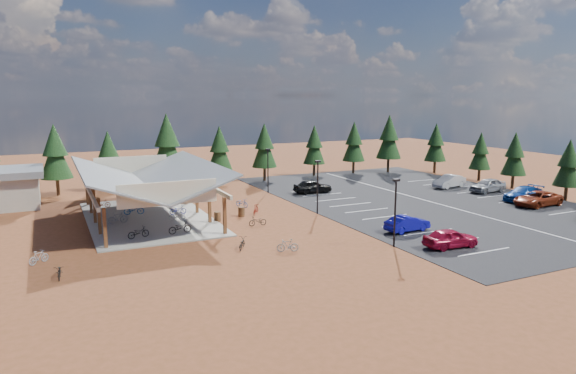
{
  "coord_description": "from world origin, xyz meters",
  "views": [
    {
      "loc": [
        -18.07,
        -40.12,
        11.17
      ],
      "look_at": [
        3.21,
        4.8,
        2.28
      ],
      "focal_mm": 32.0,
      "sensor_mm": 36.0,
      "label": 1
    }
  ],
  "objects_px": {
    "car_7": "(523,194)",
    "bike_8": "(59,272)",
    "bike_9": "(39,257)",
    "car_4": "(313,186)",
    "bike_4": "(180,228)",
    "car_1": "(407,223)",
    "lamp_post_0": "(395,208)",
    "car_0": "(450,238)",
    "bike_7": "(169,196)",
    "bike_15": "(256,209)",
    "bike_pavilion": "(147,177)",
    "bike_16": "(258,221)",
    "lamp_post_2": "(268,167)",
    "bike_6": "(178,210)",
    "bike_0": "(138,232)",
    "bike_5": "(177,216)",
    "lamp_post_1": "(318,183)",
    "car_9": "(449,181)",
    "bike_13": "(288,245)",
    "bike_1": "(118,218)",
    "bike_3": "(103,204)",
    "trash_bin_1": "(241,212)",
    "car_8": "(488,185)",
    "bike_14": "(242,203)",
    "bike_12": "(242,243)",
    "trash_bin_0": "(217,217)",
    "car_6": "(538,199)"
  },
  "relations": [
    {
      "from": "car_7",
      "to": "bike_8",
      "type": "bearing_deg",
      "value": -93.03
    },
    {
      "from": "bike_9",
      "to": "car_4",
      "type": "height_order",
      "value": "car_4"
    },
    {
      "from": "bike_4",
      "to": "car_1",
      "type": "height_order",
      "value": "car_1"
    },
    {
      "from": "lamp_post_0",
      "to": "car_0",
      "type": "bearing_deg",
      "value": -29.68
    },
    {
      "from": "bike_7",
      "to": "bike_15",
      "type": "relative_size",
      "value": 1.18
    },
    {
      "from": "bike_pavilion",
      "to": "bike_16",
      "type": "distance_m",
      "value": 11.13
    },
    {
      "from": "lamp_post_2",
      "to": "bike_6",
      "type": "distance_m",
      "value": 14.27
    },
    {
      "from": "bike_0",
      "to": "bike_5",
      "type": "bearing_deg",
      "value": -56.08
    },
    {
      "from": "bike_4",
      "to": "bike_9",
      "type": "bearing_deg",
      "value": 102.29
    },
    {
      "from": "bike_pavilion",
      "to": "lamp_post_1",
      "type": "height_order",
      "value": "lamp_post_1"
    },
    {
      "from": "bike_0",
      "to": "car_9",
      "type": "height_order",
      "value": "car_9"
    },
    {
      "from": "bike_5",
      "to": "bike_13",
      "type": "distance_m",
      "value": 13.43
    },
    {
      "from": "bike_pavilion",
      "to": "bike_13",
      "type": "height_order",
      "value": "bike_pavilion"
    },
    {
      "from": "bike_1",
      "to": "bike_6",
      "type": "xyz_separation_m",
      "value": [
        5.59,
        1.24,
        -0.09
      ]
    },
    {
      "from": "bike_1",
      "to": "car_7",
      "type": "height_order",
      "value": "car_7"
    },
    {
      "from": "bike_3",
      "to": "bike_5",
      "type": "distance_m",
      "value": 10.02
    },
    {
      "from": "car_1",
      "to": "bike_8",
      "type": "bearing_deg",
      "value": 84.43
    },
    {
      "from": "trash_bin_1",
      "to": "bike_8",
      "type": "height_order",
      "value": "trash_bin_1"
    },
    {
      "from": "lamp_post_1",
      "to": "bike_6",
      "type": "height_order",
      "value": "lamp_post_1"
    },
    {
      "from": "bike_4",
      "to": "car_8",
      "type": "height_order",
      "value": "car_8"
    },
    {
      "from": "bike_15",
      "to": "car_7",
      "type": "height_order",
      "value": "car_7"
    },
    {
      "from": "car_1",
      "to": "car_0",
      "type": "bearing_deg",
      "value": 174.82
    },
    {
      "from": "lamp_post_1",
      "to": "trash_bin_1",
      "type": "distance_m",
      "value": 7.69
    },
    {
      "from": "lamp_post_1",
      "to": "bike_14",
      "type": "xyz_separation_m",
      "value": [
        -5.49,
        5.95,
        -2.54
      ]
    },
    {
      "from": "lamp_post_1",
      "to": "bike_7",
      "type": "xyz_separation_m",
      "value": [
        -11.71,
        11.33,
        -2.32
      ]
    },
    {
      "from": "bike_1",
      "to": "bike_8",
      "type": "height_order",
      "value": "bike_1"
    },
    {
      "from": "bike_pavilion",
      "to": "lamp_post_1",
      "type": "xyz_separation_m",
      "value": [
        15.0,
        -5.0,
        -0.85
      ]
    },
    {
      "from": "car_9",
      "to": "bike_12",
      "type": "bearing_deg",
      "value": -78.38
    },
    {
      "from": "bike_14",
      "to": "bike_5",
      "type": "bearing_deg",
      "value": -179.63
    },
    {
      "from": "lamp_post_0",
      "to": "bike_3",
      "type": "relative_size",
      "value": 3.48
    },
    {
      "from": "trash_bin_0",
      "to": "trash_bin_1",
      "type": "height_order",
      "value": "same"
    },
    {
      "from": "bike_15",
      "to": "car_6",
      "type": "bearing_deg",
      "value": -159.52
    },
    {
      "from": "bike_9",
      "to": "bike_6",
      "type": "bearing_deg",
      "value": -87.32
    },
    {
      "from": "bike_13",
      "to": "lamp_post_1",
      "type": "bearing_deg",
      "value": 159.75
    },
    {
      "from": "bike_1",
      "to": "bike_7",
      "type": "relative_size",
      "value": 0.9
    },
    {
      "from": "bike_13",
      "to": "car_6",
      "type": "distance_m",
      "value": 29.92
    },
    {
      "from": "bike_pavilion",
      "to": "car_4",
      "type": "relative_size",
      "value": 4.34
    },
    {
      "from": "bike_0",
      "to": "lamp_post_1",
      "type": "bearing_deg",
      "value": -97.09
    },
    {
      "from": "lamp_post_1",
      "to": "bike_13",
      "type": "height_order",
      "value": "lamp_post_1"
    },
    {
      "from": "trash_bin_0",
      "to": "bike_0",
      "type": "distance_m",
      "value": 7.92
    },
    {
      "from": "bike_9",
      "to": "car_9",
      "type": "relative_size",
      "value": 0.32
    },
    {
      "from": "bike_1",
      "to": "bike_pavilion",
      "type": "bearing_deg",
      "value": -69.46
    },
    {
      "from": "bike_5",
      "to": "car_9",
      "type": "bearing_deg",
      "value": -67.78
    },
    {
      "from": "lamp_post_2",
      "to": "bike_12",
      "type": "xyz_separation_m",
      "value": [
        -10.53,
        -19.69,
        -2.55
      ]
    },
    {
      "from": "bike_13",
      "to": "bike_14",
      "type": "height_order",
      "value": "bike_13"
    },
    {
      "from": "bike_1",
      "to": "bike_0",
      "type": "bearing_deg",
      "value": -173.09
    },
    {
      "from": "lamp_post_2",
      "to": "car_0",
      "type": "height_order",
      "value": "lamp_post_2"
    },
    {
      "from": "bike_12",
      "to": "bike_15",
      "type": "bearing_deg",
      "value": -85.48
    },
    {
      "from": "bike_7",
      "to": "bike_14",
      "type": "distance_m",
      "value": 8.22
    },
    {
      "from": "bike_6",
      "to": "car_1",
      "type": "bearing_deg",
      "value": -130.0
    }
  ]
}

